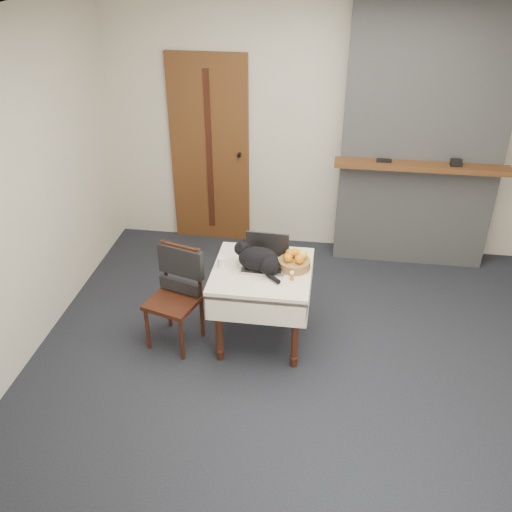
{
  "coord_description": "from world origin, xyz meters",
  "views": [
    {
      "loc": [
        0.09,
        -3.54,
        3.1
      ],
      "look_at": [
        -0.46,
        0.2,
        0.85
      ],
      "focal_mm": 40.0,
      "sensor_mm": 36.0,
      "label": 1
    }
  ],
  "objects": [
    {
      "name": "chimney",
      "position": [
        0.9,
        1.85,
        1.3
      ],
      "size": [
        1.62,
        0.48,
        2.6
      ],
      "color": "gray",
      "rests_on": "ground"
    },
    {
      "name": "cat",
      "position": [
        -0.43,
        0.23,
        0.8
      ],
      "size": [
        0.42,
        0.34,
        0.23
      ],
      "rotation": [
        0.0,
        0.0,
        -0.41
      ],
      "color": "black",
      "rests_on": "side_table"
    },
    {
      "name": "desk_clutter",
      "position": [
        -0.28,
        0.33,
        0.7
      ],
      "size": [
        0.13,
        0.09,
        0.01
      ],
      "primitive_type": "cube",
      "rotation": [
        0.0,
        0.0,
        0.52
      ],
      "color": "black",
      "rests_on": "side_table"
    },
    {
      "name": "chair",
      "position": [
        -1.1,
        0.19,
        0.55
      ],
      "size": [
        0.48,
        0.48,
        0.86
      ],
      "rotation": [
        0.0,
        0.0,
        -0.3
      ],
      "color": "#3B1710",
      "rests_on": "ground"
    },
    {
      "name": "side_table",
      "position": [
        -0.41,
        0.25,
        0.59
      ],
      "size": [
        0.78,
        0.78,
        0.7
      ],
      "color": "#3B1710",
      "rests_on": "ground"
    },
    {
      "name": "cream_jar",
      "position": [
        -0.74,
        0.24,
        0.74
      ],
      "size": [
        0.07,
        0.07,
        0.08
      ],
      "primitive_type": "cylinder",
      "color": "white",
      "rests_on": "side_table"
    },
    {
      "name": "pill_bottle",
      "position": [
        -0.17,
        0.13,
        0.74
      ],
      "size": [
        0.04,
        0.04,
        0.07
      ],
      "color": "#B35F16",
      "rests_on": "side_table"
    },
    {
      "name": "door",
      "position": [
        -1.2,
        1.97,
        1.0
      ],
      "size": [
        0.82,
        0.1,
        2.0
      ],
      "color": "brown",
      "rests_on": "ground"
    },
    {
      "name": "laptop",
      "position": [
        -0.4,
        0.32,
        0.76
      ],
      "size": [
        0.36,
        0.31,
        0.26
      ],
      "rotation": [
        0.0,
        0.0,
        -0.05
      ],
      "color": "#B7B7BC",
      "rests_on": "side_table"
    },
    {
      "name": "room_shell",
      "position": [
        0.0,
        0.46,
        1.76
      ],
      "size": [
        4.52,
        4.01,
        2.61
      ],
      "color": "beige",
      "rests_on": "ground"
    },
    {
      "name": "fruit_basket",
      "position": [
        -0.16,
        0.31,
        0.76
      ],
      "size": [
        0.25,
        0.25,
        0.14
      ],
      "color": "olive",
      "rests_on": "side_table"
    },
    {
      "name": "ground",
      "position": [
        0.0,
        0.0,
        0.0
      ],
      "size": [
        4.5,
        4.5,
        0.0
      ],
      "primitive_type": "plane",
      "color": "black",
      "rests_on": "ground"
    }
  ]
}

